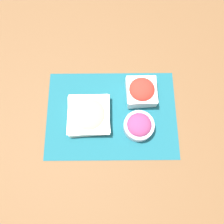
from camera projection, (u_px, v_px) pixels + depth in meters
name	position (u px, v px, depth m)	size (l,w,h in m)	color
ground_plane	(112.00, 114.00, 0.91)	(3.00, 3.00, 0.00)	brown
placemat	(112.00, 114.00, 0.91)	(0.54, 0.38, 0.00)	#195B6B
cucumber_bowl	(89.00, 115.00, 0.88)	(0.18, 0.18, 0.05)	silver
onion_bowl	(139.00, 126.00, 0.86)	(0.12, 0.12, 0.07)	silver
tomato_bowl	(142.00, 91.00, 0.89)	(0.13, 0.13, 0.08)	white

